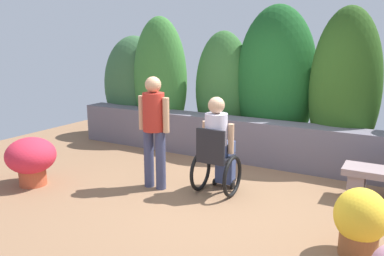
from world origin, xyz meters
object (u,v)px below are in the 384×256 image
person_in_wheelchair (218,149)px  flower_pot_red_accent (31,158)px  person_standing_companion (154,125)px  flower_pot_terracotta_by_wall (360,221)px

person_in_wheelchair → flower_pot_red_accent: bearing=-154.8°
person_standing_companion → flower_pot_red_accent: size_ratio=2.25×
person_standing_companion → flower_pot_red_accent: bearing=-154.9°
flower_pot_terracotta_by_wall → person_in_wheelchair: bearing=157.8°
flower_pot_terracotta_by_wall → person_standing_companion: bearing=169.6°
person_in_wheelchair → person_standing_companion: bearing=-160.6°
flower_pot_terracotta_by_wall → flower_pot_red_accent: flower_pot_red_accent is taller
flower_pot_red_accent → person_standing_companion: bearing=26.2°
person_in_wheelchair → flower_pot_red_accent: (-2.44, -1.05, -0.23)m
person_in_wheelchair → person_standing_companion: size_ratio=0.85×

